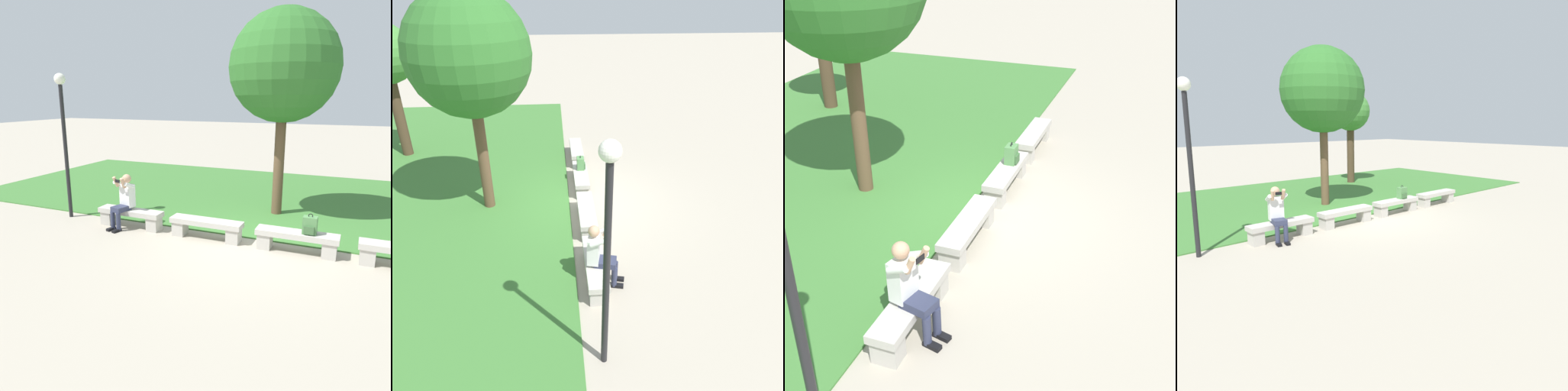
% 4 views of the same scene
% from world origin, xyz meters
% --- Properties ---
extents(ground_plane, '(80.00, 80.00, 0.00)m').
position_xyz_m(ground_plane, '(0.00, 0.00, 0.00)').
color(ground_plane, '#A89E8C').
extents(grass_strip, '(19.73, 8.00, 0.03)m').
position_xyz_m(grass_strip, '(0.00, 4.38, 0.01)').
color(grass_strip, '#3D7533').
rests_on(grass_strip, ground).
extents(bench_main, '(1.68, 0.40, 0.45)m').
position_xyz_m(bench_main, '(-3.03, 0.00, 0.29)').
color(bench_main, '#B7B2A8').
rests_on(bench_main, ground).
extents(bench_near, '(1.68, 0.40, 0.45)m').
position_xyz_m(bench_near, '(-1.01, 0.00, 0.29)').
color(bench_near, '#B7B2A8').
rests_on(bench_near, ground).
extents(bench_mid, '(1.68, 0.40, 0.45)m').
position_xyz_m(bench_mid, '(1.01, 0.00, 0.29)').
color(bench_mid, '#B7B2A8').
rests_on(bench_mid, ground).
extents(person_photographer, '(0.53, 0.77, 1.32)m').
position_xyz_m(person_photographer, '(-3.15, -0.08, 0.74)').
color(person_photographer, black).
rests_on(person_photographer, ground).
extents(backpack, '(0.28, 0.24, 0.43)m').
position_xyz_m(backpack, '(1.26, -0.02, 0.63)').
color(backpack, '#4C7F47').
rests_on(backpack, bench_mid).
extents(tree_behind_wall, '(2.80, 2.80, 5.28)m').
position_xyz_m(tree_behind_wall, '(0.07, 2.51, 3.86)').
color(tree_behind_wall, brown).
rests_on(tree_behind_wall, ground).
extents(lamp_post, '(0.28, 0.28, 3.72)m').
position_xyz_m(lamp_post, '(-4.97, 0.06, 2.44)').
color(lamp_post, black).
rests_on(lamp_post, ground).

